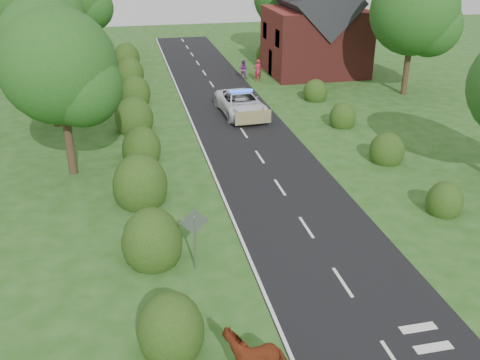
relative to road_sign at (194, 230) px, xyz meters
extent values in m
plane|color=#235015|center=(5.00, -2.00, -1.65)|extent=(120.00, 120.00, 0.00)
cube|color=black|center=(5.00, 13.00, -1.64)|extent=(6.00, 70.00, 0.02)
cube|color=white|center=(5.00, -2.00, -1.63)|extent=(0.12, 1.80, 0.01)
cube|color=white|center=(5.00, 2.00, -1.63)|extent=(0.12, 1.80, 0.01)
cube|color=white|center=(5.00, 6.00, -1.63)|extent=(0.12, 1.80, 0.01)
cube|color=white|center=(5.00, 10.00, -1.63)|extent=(0.12, 1.80, 0.01)
cube|color=white|center=(5.00, 14.00, -1.63)|extent=(0.12, 1.80, 0.01)
cube|color=white|center=(5.00, 18.00, -1.63)|extent=(0.12, 1.80, 0.01)
cube|color=white|center=(5.00, 22.00, -1.63)|extent=(0.12, 1.80, 0.01)
cube|color=white|center=(5.00, 26.00, -1.63)|extent=(0.12, 1.80, 0.01)
cube|color=white|center=(5.00, 30.00, -1.63)|extent=(0.12, 1.80, 0.01)
cube|color=white|center=(5.00, 34.00, -1.63)|extent=(0.12, 1.80, 0.01)
cube|color=white|center=(5.00, 38.00, -1.63)|extent=(0.12, 1.80, 0.01)
cube|color=white|center=(5.00, 42.00, -1.63)|extent=(0.12, 1.80, 0.01)
cube|color=white|center=(5.00, 46.00, -1.63)|extent=(0.12, 1.80, 0.01)
cube|color=white|center=(2.10, 13.00, -1.63)|extent=(0.12, 70.00, 0.01)
cube|color=white|center=(6.40, -5.70, -1.63)|extent=(1.20, 0.35, 0.01)
cube|color=white|center=(6.40, -4.80, -1.63)|extent=(1.20, 0.35, 0.01)
ellipsoid|color=black|center=(-1.30, -4.00, -0.99)|extent=(2.00, 2.10, 2.40)
ellipsoid|color=black|center=(-1.50, 1.00, -0.91)|extent=(2.30, 2.41, 2.70)
ellipsoid|color=black|center=(-1.70, 6.00, -0.83)|extent=(2.50, 2.62, 3.00)
ellipsoid|color=black|center=(-1.40, 11.00, -0.97)|extent=(2.10, 2.20, 2.50)
ellipsoid|color=black|center=(-1.60, 16.00, -0.88)|extent=(2.40, 2.52, 2.80)
ellipsoid|color=black|center=(-1.30, 22.00, -0.94)|extent=(2.20, 2.31, 2.60)
ellipsoid|color=black|center=(-1.50, 28.00, -0.91)|extent=(2.30, 2.41, 2.70)
ellipsoid|color=black|center=(-1.60, 34.00, -0.88)|extent=(2.40, 2.52, 2.80)
ellipsoid|color=black|center=(11.40, 2.00, -1.13)|extent=(1.60, 1.68, 1.90)
ellipsoid|color=black|center=(11.60, 8.00, -1.08)|extent=(1.90, 2.00, 2.10)
ellipsoid|color=black|center=(11.50, 14.00, -1.10)|extent=(1.70, 1.78, 2.00)
ellipsoid|color=black|center=(11.80, 20.00, -1.10)|extent=(1.80, 1.89, 2.00)
ellipsoid|color=black|center=(11.60, 34.00, -1.10)|extent=(1.70, 1.78, 2.00)
cylinder|color=#332316|center=(-5.00, 10.00, 0.33)|extent=(0.44, 0.44, 3.96)
sphere|color=#194F13|center=(-5.00, 10.00, 3.93)|extent=(5.60, 5.60, 5.60)
sphere|color=#326225|center=(-4.02, 9.44, 3.03)|extent=(3.92, 3.92, 3.92)
cylinder|color=#332316|center=(-6.50, 18.00, 0.22)|extent=(0.44, 0.44, 3.74)
sphere|color=#194F13|center=(-6.50, 18.00, 3.62)|extent=(5.60, 5.60, 5.60)
sphere|color=#326225|center=(-5.52, 17.44, 2.77)|extent=(3.92, 3.92, 3.92)
cylinder|color=#332316|center=(-8.00, 28.00, 0.77)|extent=(0.44, 0.44, 4.84)
sphere|color=#326225|center=(-6.81, 27.32, 4.07)|extent=(4.76, 4.76, 4.76)
cylinder|color=#332316|center=(-5.50, 38.00, 0.44)|extent=(0.44, 0.44, 4.18)
sphere|color=#326225|center=(-4.45, 37.40, 3.29)|extent=(4.20, 4.20, 4.20)
cylinder|color=#332316|center=(19.00, 20.00, 0.55)|extent=(0.44, 0.44, 4.40)
sphere|color=#194F13|center=(19.00, 20.00, 4.55)|extent=(6.40, 6.40, 6.40)
sphere|color=#326225|center=(20.12, 19.36, 3.55)|extent=(4.48, 4.48, 4.48)
cylinder|color=#332316|center=(14.00, 36.00, 0.33)|extent=(0.44, 0.44, 3.96)
sphere|color=#326225|center=(15.05, 35.40, 3.03)|extent=(4.20, 4.20, 4.20)
cylinder|color=gray|center=(0.00, 0.00, -0.55)|extent=(0.08, 0.08, 2.20)
cube|color=gray|center=(0.00, 0.00, 0.35)|extent=(1.06, 0.04, 1.06)
cube|color=maroon|center=(14.50, 28.00, 1.10)|extent=(8.00, 7.00, 5.50)
cube|color=black|center=(14.50, 28.00, 4.55)|extent=(5.94, 7.40, 5.94)
imported|color=maroon|center=(0.86, -5.68, -0.93)|extent=(2.10, 1.20, 1.45)
imported|color=silver|center=(5.63, 17.67, -0.86)|extent=(2.94, 5.86, 1.59)
cube|color=yellow|center=(5.78, 14.78, -0.94)|extent=(2.38, 0.18, 0.88)
cube|color=blue|center=(5.63, 17.67, 0.02)|extent=(1.60, 0.36, 0.14)
imported|color=#B01E37|center=(8.98, 26.33, -0.75)|extent=(0.75, 0.58, 1.81)
imported|color=#6F2D79|center=(7.98, 27.44, -0.87)|extent=(0.96, 0.91, 1.56)
camera|label=1|loc=(-1.97, -16.62, 9.74)|focal=40.00mm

